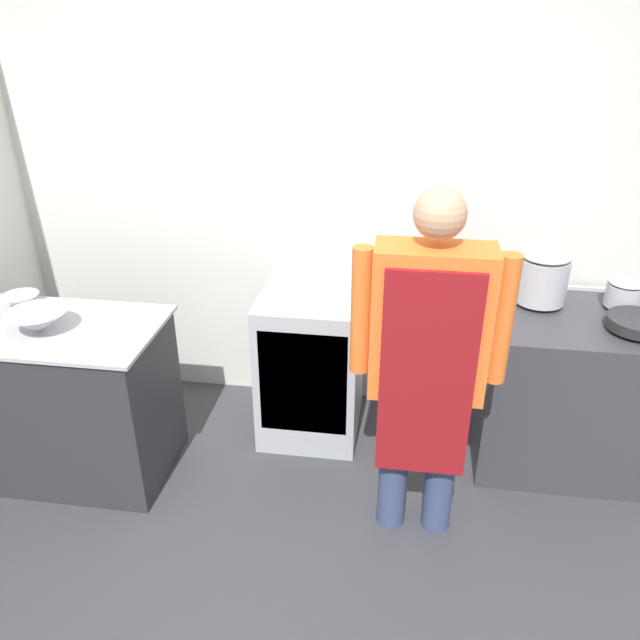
{
  "coord_description": "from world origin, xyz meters",
  "views": [
    {
      "loc": [
        0.41,
        -1.77,
        2.33
      ],
      "look_at": [
        0.02,
        0.93,
        0.94
      ],
      "focal_mm": 35.0,
      "sensor_mm": 36.0,
      "label": 1
    }
  ],
  "objects_px": {
    "stove": "(571,388)",
    "mixing_bowl": "(38,322)",
    "fridge_unit": "(312,361)",
    "saute_pan": "(638,323)",
    "sauce_pot": "(625,292)",
    "person_cook": "(427,354)",
    "stock_pot": "(543,276)"
  },
  "relations": [
    {
      "from": "fridge_unit",
      "to": "person_cook",
      "type": "height_order",
      "value": "person_cook"
    },
    {
      "from": "stove",
      "to": "person_cook",
      "type": "relative_size",
      "value": 0.59
    },
    {
      "from": "stock_pot",
      "to": "sauce_pot",
      "type": "xyz_separation_m",
      "value": [
        0.43,
        0.0,
        -0.07
      ]
    },
    {
      "from": "sauce_pot",
      "to": "saute_pan",
      "type": "bearing_deg",
      "value": -90.0
    },
    {
      "from": "stock_pot",
      "to": "saute_pan",
      "type": "relative_size",
      "value": 0.96
    },
    {
      "from": "stock_pot",
      "to": "saute_pan",
      "type": "height_order",
      "value": "stock_pot"
    },
    {
      "from": "stock_pot",
      "to": "mixing_bowl",
      "type": "bearing_deg",
      "value": -164.51
    },
    {
      "from": "stove",
      "to": "fridge_unit",
      "type": "distance_m",
      "value": 1.45
    },
    {
      "from": "fridge_unit",
      "to": "person_cook",
      "type": "distance_m",
      "value": 1.1
    },
    {
      "from": "fridge_unit",
      "to": "saute_pan",
      "type": "xyz_separation_m",
      "value": [
        1.65,
        -0.2,
        0.48
      ]
    },
    {
      "from": "mixing_bowl",
      "to": "stock_pot",
      "type": "distance_m",
      "value": 2.57
    },
    {
      "from": "mixing_bowl",
      "to": "saute_pan",
      "type": "height_order",
      "value": "mixing_bowl"
    },
    {
      "from": "stove",
      "to": "mixing_bowl",
      "type": "distance_m",
      "value": 2.81
    },
    {
      "from": "mixing_bowl",
      "to": "saute_pan",
      "type": "bearing_deg",
      "value": 8.42
    },
    {
      "from": "stove",
      "to": "sauce_pot",
      "type": "height_order",
      "value": "sauce_pot"
    },
    {
      "from": "stove",
      "to": "stock_pot",
      "type": "bearing_deg",
      "value": 150.11
    },
    {
      "from": "mixing_bowl",
      "to": "sauce_pot",
      "type": "height_order",
      "value": "sauce_pot"
    },
    {
      "from": "mixing_bowl",
      "to": "saute_pan",
      "type": "distance_m",
      "value": 2.94
    },
    {
      "from": "stove",
      "to": "saute_pan",
      "type": "height_order",
      "value": "saute_pan"
    },
    {
      "from": "fridge_unit",
      "to": "saute_pan",
      "type": "height_order",
      "value": "saute_pan"
    },
    {
      "from": "person_cook",
      "to": "sauce_pot",
      "type": "xyz_separation_m",
      "value": [
        1.03,
        0.8,
        -0.0
      ]
    },
    {
      "from": "person_cook",
      "to": "sauce_pot",
      "type": "height_order",
      "value": "person_cook"
    },
    {
      "from": "mixing_bowl",
      "to": "sauce_pot",
      "type": "distance_m",
      "value": 2.99
    },
    {
      "from": "stock_pot",
      "to": "sauce_pot",
      "type": "bearing_deg",
      "value": 0.0
    },
    {
      "from": "stove",
      "to": "sauce_pot",
      "type": "distance_m",
      "value": 0.58
    },
    {
      "from": "stove",
      "to": "mixing_bowl",
      "type": "height_order",
      "value": "mixing_bowl"
    },
    {
      "from": "mixing_bowl",
      "to": "stock_pot",
      "type": "bearing_deg",
      "value": 15.49
    },
    {
      "from": "saute_pan",
      "to": "mixing_bowl",
      "type": "bearing_deg",
      "value": -171.58
    },
    {
      "from": "stove",
      "to": "mixing_bowl",
      "type": "bearing_deg",
      "value": -168.35
    },
    {
      "from": "fridge_unit",
      "to": "sauce_pot",
      "type": "relative_size",
      "value": 4.68
    },
    {
      "from": "person_cook",
      "to": "stock_pot",
      "type": "height_order",
      "value": "person_cook"
    },
    {
      "from": "saute_pan",
      "to": "sauce_pot",
      "type": "xyz_separation_m",
      "value": [
        0.0,
        0.26,
        0.05
      ]
    }
  ]
}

